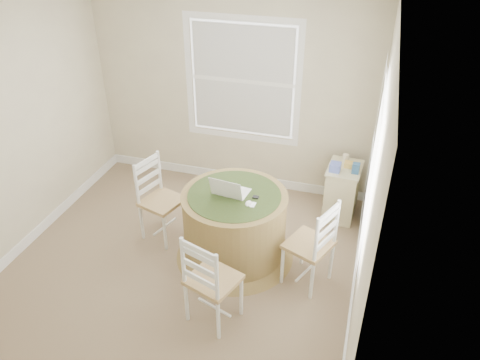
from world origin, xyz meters
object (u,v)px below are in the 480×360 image
(laptop, at_px, (230,191))
(corner_chest, at_px, (342,191))
(chair_left, at_px, (162,201))
(round_table, at_px, (235,223))
(chair_right, at_px, (309,244))
(chair_near, at_px, (213,279))

(laptop, relative_size, corner_chest, 0.56)
(corner_chest, bearing_deg, chair_left, -148.60)
(round_table, relative_size, chair_left, 1.35)
(round_table, xyz_separation_m, chair_left, (-0.87, 0.10, 0.05))
(chair_right, bearing_deg, corner_chest, -165.95)
(chair_near, height_order, chair_right, same)
(round_table, bearing_deg, laptop, 168.12)
(laptop, bearing_deg, round_table, 173.11)
(corner_chest, bearing_deg, laptop, -130.83)
(chair_left, bearing_deg, corner_chest, -45.69)
(chair_near, distance_m, corner_chest, 2.19)
(laptop, bearing_deg, chair_left, 1.06)
(laptop, bearing_deg, corner_chest, -127.68)
(round_table, height_order, chair_near, chair_near)
(chair_right, bearing_deg, laptop, -79.07)
(chair_right, xyz_separation_m, corner_chest, (0.20, 1.26, -0.14))
(chair_left, relative_size, chair_near, 1.00)
(chair_near, relative_size, laptop, 2.52)
(round_table, distance_m, chair_left, 0.88)
(chair_left, height_order, corner_chest, chair_left)
(chair_left, xyz_separation_m, chair_right, (1.69, -0.27, 0.00))
(chair_left, height_order, chair_near, same)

